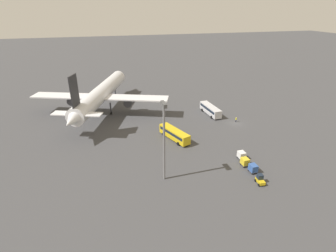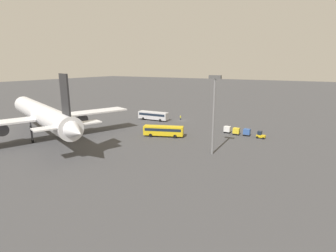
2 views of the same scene
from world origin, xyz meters
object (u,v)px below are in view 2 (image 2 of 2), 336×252
airplane (42,115)px  cargo_cart_white (227,129)px  shuttle_bus_near (153,115)px  worker_person (180,118)px  cargo_cart_blue (247,132)px  cargo_cart_yellow (236,131)px  shuttle_bus_far (163,130)px  baggage_tug (261,135)px

airplane → cargo_cart_white: 54.49m
shuttle_bus_near → worker_person: (-8.85, -5.57, -1.05)m
shuttle_bus_near → cargo_cart_blue: bearing=168.3°
shuttle_bus_near → cargo_cart_yellow: size_ratio=5.86×
shuttle_bus_near → cargo_cart_yellow: 34.12m
shuttle_bus_far → shuttle_bus_near: bearing=-70.2°
shuttle_bus_far → cargo_cart_blue: (-21.27, -13.01, -0.68)m
cargo_cart_white → shuttle_bus_near: bearing=-9.0°
shuttle_bus_near → worker_person: 10.51m
cargo_cart_yellow → cargo_cart_white: size_ratio=1.00×
airplane → worker_person: size_ratio=31.57×
cargo_cart_blue → airplane: bearing=33.3°
airplane → cargo_cart_white: airplane is taller
cargo_cart_yellow → cargo_cart_white: bearing=-14.9°
airplane → shuttle_bus_near: bearing=-87.6°
shuttle_bus_far → cargo_cart_yellow: shuttle_bus_far is taller
baggage_tug → cargo_cart_yellow: 7.20m
baggage_tug → airplane: bearing=37.2°
baggage_tug → worker_person: (31.97, -11.64, -0.07)m
cargo_cart_blue → worker_person: bearing=-21.3°
airplane → shuttle_bus_far: (-27.99, -19.32, -5.24)m
baggage_tug → cargo_cart_yellow: size_ratio=1.23×
shuttle_bus_near → baggage_tug: bearing=168.0°
baggage_tug → worker_person: size_ratio=1.46×
shuttle_bus_far → baggage_tug: (-25.39, -12.24, -0.93)m
airplane → cargo_cart_white: (-43.14, -32.76, -5.92)m
shuttle_bus_near → cargo_cart_blue: shuttle_bus_near is taller
airplane → baggage_tug: size_ratio=21.68×
baggage_tug → shuttle_bus_near: bearing=-1.8°
airplane → shuttle_bus_far: size_ratio=4.61×
airplane → cargo_cart_yellow: airplane is taller
worker_person → cargo_cart_white: cargo_cart_white is taller
shuttle_bus_far → cargo_cart_yellow: 22.17m
baggage_tug → cargo_cart_white: baggage_tug is taller
airplane → cargo_cart_blue: airplane is taller
shuttle_bus_near → cargo_cart_yellow: shuttle_bus_near is taller
cargo_cart_yellow → shuttle_bus_far: bearing=34.7°
worker_person → airplane: bearing=63.6°
shuttle_bus_far → cargo_cart_white: (-15.16, -13.44, -0.68)m
cargo_cart_yellow → cargo_cart_blue: bearing=-173.0°
shuttle_bus_far → cargo_cart_blue: shuttle_bus_far is taller
baggage_tug → cargo_cart_blue: 4.21m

